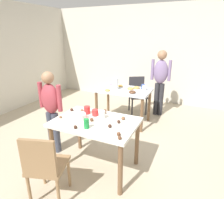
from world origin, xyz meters
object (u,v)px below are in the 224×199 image
(dining_table_near, at_px, (96,128))
(dining_table_far, at_px, (123,94))
(soda_can, at_px, (86,124))
(pitcher_far, at_px, (115,84))
(person_girl_near, at_px, (51,106))
(chair_far_table, at_px, (137,92))
(chair_near_table, at_px, (45,165))
(person_adult_far, at_px, (160,77))
(mixing_bowl, at_px, (79,116))

(dining_table_near, relative_size, dining_table_far, 1.00)
(soda_can, xyz_separation_m, pitcher_far, (-0.38, 1.74, 0.06))
(person_girl_near, bearing_deg, chair_far_table, 72.03)
(dining_table_far, relative_size, chair_far_table, 1.29)
(chair_near_table, distance_m, person_adult_far, 3.17)
(person_adult_far, bearing_deg, dining_table_near, -99.72)
(chair_near_table, relative_size, person_girl_near, 0.65)
(mixing_bowl, bearing_deg, person_adult_far, 75.19)
(dining_table_near, distance_m, person_adult_far, 2.37)
(person_adult_far, height_order, soda_can, person_adult_far)
(dining_table_near, height_order, person_adult_far, person_adult_far)
(soda_can, distance_m, pitcher_far, 1.79)
(dining_table_far, xyz_separation_m, soda_can, (0.22, -1.83, 0.17))
(person_girl_near, bearing_deg, mixing_bowl, -12.86)
(person_girl_near, distance_m, pitcher_far, 1.50)
(dining_table_far, height_order, chair_near_table, chair_near_table)
(dining_table_near, xyz_separation_m, chair_far_table, (-0.13, 2.30, -0.15))
(dining_table_far, height_order, chair_far_table, chair_far_table)
(person_girl_near, xyz_separation_m, pitcher_far, (0.47, 1.42, 0.08))
(dining_table_far, height_order, mixing_bowl, mixing_bowl)
(person_girl_near, distance_m, mixing_bowl, 0.63)
(mixing_bowl, bearing_deg, chair_near_table, -89.76)
(dining_table_near, height_order, pitcher_far, pitcher_far)
(chair_far_table, bearing_deg, dining_table_near, -86.85)
(dining_table_near, xyz_separation_m, person_adult_far, (0.40, 2.32, 0.27))
(dining_table_far, bearing_deg, person_adult_far, 49.29)
(dining_table_near, xyz_separation_m, person_girl_near, (-0.84, 0.09, 0.15))
(person_girl_near, bearing_deg, dining_table_far, 67.60)
(chair_far_table, relative_size, person_adult_far, 0.57)
(dining_table_near, relative_size, chair_far_table, 1.29)
(dining_table_far, height_order, person_girl_near, person_girl_near)
(person_girl_near, height_order, person_adult_far, person_adult_far)
(dining_table_far, bearing_deg, pitcher_far, -150.06)
(dining_table_far, xyz_separation_m, pitcher_far, (-0.15, -0.09, 0.23))
(chair_near_table, bearing_deg, mixing_bowl, 90.24)
(dining_table_near, distance_m, mixing_bowl, 0.28)
(dining_table_far, bearing_deg, chair_near_table, -90.14)
(person_adult_far, distance_m, mixing_bowl, 2.45)
(chair_near_table, xyz_separation_m, person_adult_far, (0.62, 3.08, 0.42))
(dining_table_near, xyz_separation_m, dining_table_far, (-0.22, 1.60, -0.01))
(chair_near_table, relative_size, pitcher_far, 3.56)
(chair_near_table, distance_m, pitcher_far, 2.31)
(mixing_bowl, bearing_deg, pitcher_far, 95.26)
(person_adult_far, bearing_deg, chair_far_table, -177.52)
(chair_near_table, bearing_deg, pitcher_far, 93.70)
(dining_table_near, bearing_deg, person_adult_far, 80.28)
(soda_can, height_order, pitcher_far, pitcher_far)
(chair_far_table, height_order, pitcher_far, pitcher_far)
(dining_table_far, bearing_deg, mixing_bowl, -90.30)
(pitcher_far, bearing_deg, person_girl_near, -108.28)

